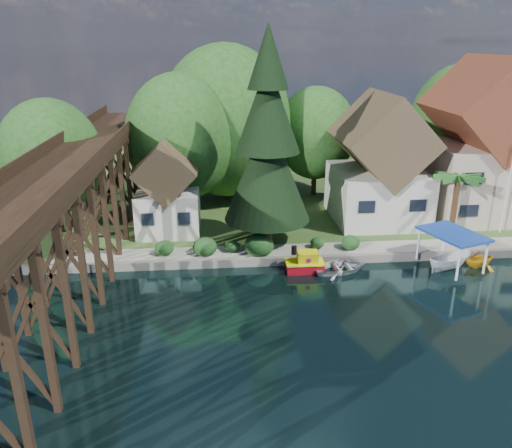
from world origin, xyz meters
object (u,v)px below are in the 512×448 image
object	(u,v)px
house_left	(379,168)
flagpole	(511,179)
house_center	(479,150)
boat_canopy	(450,254)
palm_tree	(458,180)
trestle_bridge	(72,213)
conifer	(268,144)
boat_yellow	(480,257)
shed	(168,192)
boat_white_a	(341,266)
tugboat	(305,263)

from	to	relation	value
house_left	flagpole	world-z (taller)	house_left
house_center	flagpole	distance (m)	4.91
house_center	boat_canopy	bearing A→B (deg)	-122.74
house_center	palm_tree	distance (m)	6.67
trestle_bridge	flagpole	world-z (taller)	trestle_bridge
house_left	house_center	world-z (taller)	house_center
house_left	conifer	xyz separation A→B (m)	(-10.19, -4.77, 3.15)
boat_yellow	flagpole	bearing A→B (deg)	-57.51
flagpole	boat_canopy	xyz separation A→B (m)	(-7.03, -5.57, -3.87)
shed	conifer	distance (m)	9.57
shed	boat_white_a	xyz separation A→B (m)	(12.59, -7.92, -3.42)
trestle_bridge	shed	distance (m)	10.69
boat_canopy	boat_yellow	xyz separation A→B (m)	(2.47, 0.37, -0.51)
trestle_bridge	flagpole	xyz separation A→B (m)	(32.42, 6.62, -0.26)
tugboat	boat_white_a	xyz separation A→B (m)	(2.49, -0.25, -0.19)
flagpole	tugboat	world-z (taller)	flagpole
house_left	conifer	size ratio (longest dim) A/B	0.68
palm_tree	flagpole	size ratio (longest dim) A/B	0.72
tugboat	palm_tree	bearing A→B (deg)	19.65
boat_canopy	palm_tree	bearing A→B (deg)	64.28
house_left	house_center	size ratio (longest dim) A/B	0.79
trestle_bridge	conifer	xyz separation A→B (m)	(12.81, 6.06, 2.94)
house_left	conifer	bearing A→B (deg)	-154.92
house_left	palm_tree	distance (m)	6.71
shed	palm_tree	xyz separation A→B (m)	(22.88, -3.11, 1.39)
house_left	tugboat	world-z (taller)	house_left
shed	palm_tree	world-z (taller)	shed
house_left	palm_tree	bearing A→B (deg)	-43.34
boat_white_a	boat_canopy	world-z (taller)	boat_canopy
trestle_bridge	boat_yellow	distance (m)	28.28
trestle_bridge	palm_tree	world-z (taller)	trestle_bridge
conifer	tugboat	size ratio (longest dim) A/B	5.85
flagpole	conifer	bearing A→B (deg)	-178.37
tugboat	shed	bearing A→B (deg)	142.81
house_center	shed	world-z (taller)	house_center
shed	boat_white_a	world-z (taller)	shed
house_center	flagpole	bearing A→B (deg)	-84.94
trestle_bridge	shed	size ratio (longest dim) A/B	5.63
shed	palm_tree	bearing A→B (deg)	-7.73
tugboat	boat_canopy	world-z (taller)	boat_canopy
trestle_bridge	house_center	xyz separation A→B (m)	(32.00, 11.33, 1.07)
conifer	house_center	bearing A→B (deg)	15.35
conifer	flagpole	size ratio (longest dim) A/B	2.16
palm_tree	tugboat	distance (m)	14.33
house_center	palm_tree	world-z (taller)	house_center
conifer	flagpole	xyz separation A→B (m)	(19.61, 0.56, -3.20)
boat_canopy	boat_yellow	bearing A→B (deg)	8.52
house_center	trestle_bridge	bearing A→B (deg)	-160.51
house_left	boat_white_a	size ratio (longest dim) A/B	2.83
house_left	house_center	distance (m)	9.10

